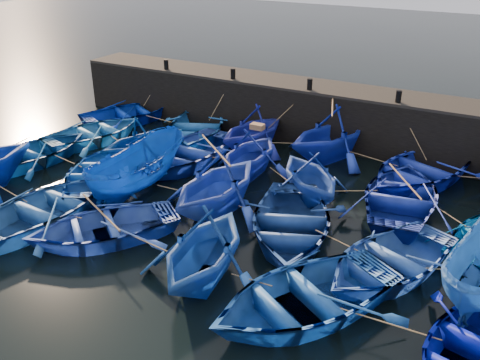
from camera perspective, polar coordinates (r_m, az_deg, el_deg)
The scene contains 31 objects.
ground at distance 17.87m, azimuth -5.07°, elevation -5.82°, with size 120.00×120.00×0.00m, color black.
quay_wall at distance 25.91m, azimuth 8.02°, elevation 7.06°, with size 26.00×2.50×2.50m, color black.
quay_top at distance 25.54m, azimuth 8.19°, elevation 9.86°, with size 26.00×2.50×0.12m, color black.
bollard_0 at distance 28.53m, azimuth -7.88°, elevation 12.11°, with size 0.24×0.24×0.50m, color black.
bollard_1 at distance 26.36m, azimuth -0.75°, elevation 11.28°, with size 0.24×0.24×0.50m, color black.
bollard_2 at distance 24.66m, azimuth 7.44°, elevation 10.10°, with size 0.24×0.24×0.50m, color black.
bollard_3 at distance 23.51m, azimuth 16.56°, elevation 8.54°, with size 0.24×0.24×0.50m, color black.
boat_0 at distance 28.74m, azimuth -11.74°, elevation 7.05°, with size 3.58×5.00×1.04m, color #01249E.
boat_1 at distance 25.92m, azimuth -4.74°, elevation 5.64°, with size 3.92×5.49×1.14m, color #1653A0.
boat_2 at distance 24.18m, azimuth 1.40°, elevation 5.52°, with size 3.49×4.05×2.13m, color #1A259B.
boat_3 at distance 23.47m, azimuth 9.62°, elevation 4.94°, with size 3.98×4.62×2.43m, color #142ABA.
boat_4 at distance 22.26m, azimuth 18.67°, elevation 1.09°, with size 4.11×5.74×1.19m, color #1427A2.
boat_6 at distance 26.26m, azimuth -15.21°, elevation 4.96°, with size 3.54×4.94×1.03m, color blue.
boat_7 at distance 23.14m, azimuth -10.28°, elevation 4.19°, with size 3.47×4.03×2.12m, color navy.
boat_8 at distance 22.92m, azimuth -5.77°, elevation 2.97°, with size 3.95×5.52×1.14m, color #2341AB.
boat_9 at distance 21.61m, azimuth 1.12°, elevation 3.00°, with size 3.38×3.92×2.06m, color #192E9B.
boat_10 at distance 19.80m, azimuth 7.54°, elevation 0.57°, with size 3.30×3.83×2.02m, color #1E43A1.
boat_11 at distance 19.93m, azimuth 16.94°, elevation -1.61°, with size 3.89×5.44×1.13m, color navy.
boat_13 at distance 24.70m, azimuth -20.77°, elevation 2.90°, with size 3.51×4.90×1.02m, color navy.
boat_14 at distance 21.75m, azimuth -14.85°, elevation 0.79°, with size 3.51×4.91×1.02m, color #134DB2.
boat_15 at distance 20.47m, azimuth -10.90°, elevation 1.10°, with size 1.93×5.12×1.98m, color navy.
boat_16 at distance 18.53m, azimuth -2.54°, elevation -0.31°, with size 3.97×4.60×2.42m, color #1F3CAA.
boat_17 at distance 17.42m, azimuth 5.33°, elevation -4.56°, with size 3.90×5.45×1.13m, color navy.
boat_18 at distance 16.15m, azimuth 15.52°, elevation -8.24°, with size 3.58×5.00×1.04m, color blue.
boat_21 at distance 19.45m, azimuth -20.09°, elevation -2.80°, with size 3.83×5.36×1.11m, color #1E4D89.
boat_22 at distance 17.84m, azimuth -14.48°, elevation -4.78°, with size 3.48×4.86×1.01m, color blue.
boat_23 at distance 15.04m, azimuth -3.91°, elevation -7.17°, with size 3.72×4.31×2.27m, color #174799.
boat_24 at distance 14.23m, azimuth 6.80°, elevation -12.17°, with size 3.95×5.52×1.15m, color #154891.
wooden_crate at distance 21.07m, azimuth 1.86°, elevation 5.72°, with size 0.54×0.34×0.22m, color brown.
mooring_ropes at distance 21.36m, azimuth 2.28°, elevation 2.23°, with size 18.50×11.54×2.10m.
loose_oars at distance 19.12m, azimuth 3.34°, elevation 2.36°, with size 10.17×12.09×1.48m.
Camera 1 is at (8.87, -12.53, 9.13)m, focal length 40.00 mm.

